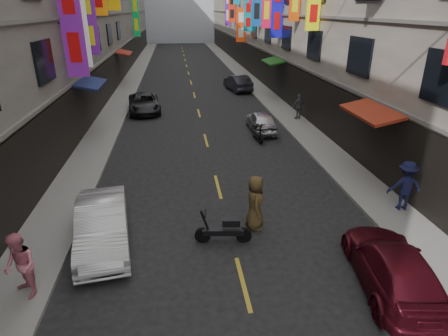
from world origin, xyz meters
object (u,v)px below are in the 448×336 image
object	(u,v)px
car_right_mid	(261,121)
car_right_far	(238,83)
scooter_crossing	(224,230)
pedestrian_crossing	(255,203)
scooter_far_right	(257,133)
pedestrian_lfar	(20,266)
car_left_mid	(102,225)
car_right_near	(393,267)
pedestrian_rfar	(299,107)
pedestrian_rnear	(405,186)
car_left_far	(144,103)

from	to	relation	value
car_right_mid	car_right_far	bearing A→B (deg)	-90.72
scooter_crossing	pedestrian_crossing	xyz separation A→B (m)	(1.12, 0.73, 0.50)
scooter_far_right	pedestrian_lfar	bearing A→B (deg)	50.06
car_left_mid	car_right_far	distance (m)	24.43
car_right_near	pedestrian_rfar	xyz separation A→B (m)	(2.52, 15.87, 0.31)
scooter_far_right	pedestrian_crossing	size ratio (longest dim) A/B	0.96
scooter_far_right	car_left_mid	xyz separation A→B (m)	(-6.87, -9.32, 0.26)
car_right_mid	pedestrian_lfar	xyz separation A→B (m)	(-9.01, -13.16, 0.38)
pedestrian_rnear	pedestrian_crossing	bearing A→B (deg)	12.92
car_left_mid	car_left_far	xyz separation A→B (m)	(0.17, 16.43, -0.06)
car_right_mid	scooter_crossing	bearing A→B (deg)	73.66
scooter_far_right	pedestrian_crossing	bearing A→B (deg)	73.57
car_right_mid	pedestrian_rnear	xyz separation A→B (m)	(2.94, -10.17, 0.41)
scooter_far_right	pedestrian_rfar	distance (m)	5.03
pedestrian_crossing	scooter_crossing	bearing A→B (deg)	130.49
car_left_far	scooter_far_right	bearing A→B (deg)	-52.75
pedestrian_rfar	scooter_crossing	bearing A→B (deg)	43.39
pedestrian_rfar	pedestrian_crossing	bearing A→B (deg)	46.23
car_right_far	pedestrian_rnear	world-z (taller)	pedestrian_rnear
pedestrian_crossing	car_left_mid	bearing A→B (deg)	101.59
car_right_near	car_right_far	bearing A→B (deg)	-81.20
car_right_mid	pedestrian_crossing	size ratio (longest dim) A/B	1.95
car_left_mid	car_right_near	xyz separation A→B (m)	(7.85, -2.98, -0.07)
scooter_crossing	car_right_near	size ratio (longest dim) A/B	0.42
scooter_far_right	pedestrian_crossing	world-z (taller)	pedestrian_crossing
car_right_far	scooter_far_right	bearing A→B (deg)	75.52
scooter_far_right	pedestrian_crossing	distance (m)	9.20
pedestrian_lfar	car_right_far	bearing A→B (deg)	120.24
scooter_crossing	car_left_mid	world-z (taller)	car_left_mid
pedestrian_lfar	pedestrian_rfar	world-z (taller)	pedestrian_lfar
car_left_far	car_right_near	distance (m)	20.88
pedestrian_rfar	car_right_mid	bearing A→B (deg)	13.97
car_left_far	pedestrian_crossing	bearing A→B (deg)	-79.74
scooter_far_right	car_right_far	bearing A→B (deg)	-98.56
car_right_mid	pedestrian_rfar	bearing A→B (deg)	-144.14
car_left_mid	car_right_far	xyz separation A→B (m)	(8.00, 23.08, -0.00)
car_right_mid	pedestrian_rnear	size ratio (longest dim) A/B	2.00
car_right_far	pedestrian_lfar	world-z (taller)	pedestrian_lfar
car_right_near	car_right_far	xyz separation A→B (m)	(0.15, 26.06, 0.07)
car_left_mid	car_right_near	size ratio (longest dim) A/B	0.98
pedestrian_lfar	pedestrian_rnear	xyz separation A→B (m)	(11.95, 2.98, 0.03)
car_left_mid	pedestrian_lfar	distance (m)	2.75
scooter_crossing	pedestrian_lfar	xyz separation A→B (m)	(-5.30, -1.86, 0.56)
car_left_mid	pedestrian_rfar	distance (m)	16.55
car_left_far	pedestrian_rfar	distance (m)	10.81
pedestrian_rnear	scooter_crossing	bearing A→B (deg)	18.45
scooter_crossing	pedestrian_lfar	size ratio (longest dim) A/B	1.02
car_right_mid	scooter_far_right	bearing A→B (deg)	71.68
car_right_mid	pedestrian_lfar	size ratio (longest dim) A/B	2.07
pedestrian_rnear	pedestrian_crossing	size ratio (longest dim) A/B	0.97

